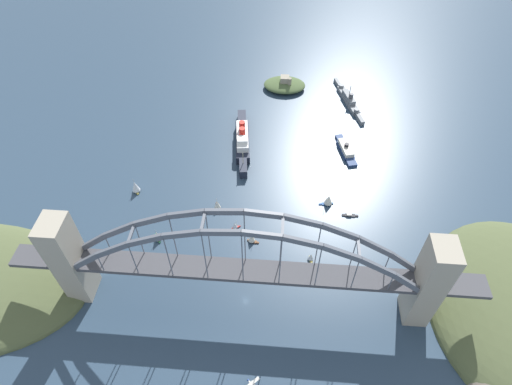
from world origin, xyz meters
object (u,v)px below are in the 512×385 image
Objects in this scene: small_boat_7 at (252,238)px; small_boat_2 at (328,200)px; small_boat_6 at (235,225)px; naval_cruiser at (349,100)px; ocean_liner at (242,139)px; small_boat_3 at (217,204)px; fort_island_mid_harbor at (285,85)px; harbor_ferry_steamer at (346,149)px; harbor_arch_bridge at (244,269)px; small_boat_1 at (135,186)px; small_boat_0 at (350,215)px; channel_marker_buoy at (207,267)px; small_boat_5 at (157,236)px; small_boat_4 at (311,257)px.

small_boat_2 is at bearing 35.88° from small_boat_7.
naval_cruiser is at bearing 60.34° from small_boat_6.
ocean_liner is 70.29m from small_boat_3.
small_boat_3 is at bearing -105.33° from fort_island_mid_harbor.
small_boat_6 is at bearing -133.41° from harbor_ferry_steamer.
harbor_arch_bridge is 62.71m from small_boat_6.
small_boat_1 reaches higher than small_boat_3.
small_boat_0 is 92.58m from small_boat_3.
channel_marker_buoy is (61.84, -61.38, -4.09)m from small_boat_1.
small_boat_1 is 1.40× the size of small_boat_7.
channel_marker_buoy is (-92.21, -49.90, 0.48)m from small_boat_0.
harbor_arch_bridge is at bearing -42.91° from small_boat_1.
small_boat_1 is (-155.68, -56.10, 2.86)m from harbor_ferry_steamer.
small_boat_1 is (-103.80, -142.49, 1.23)m from fort_island_mid_harbor.
small_boat_2 is at bearing -0.69° from small_boat_1.
small_boat_5 is at bearing -176.70° from small_boat_7.
harbor_arch_bridge is 22.52× the size of small_boat_0.
harbor_ferry_steamer is 67.62m from small_boat_0.
ocean_liner is at bearing 116.68° from small_boat_4.
small_boat_2 is at bearing 146.47° from small_boat_0.
small_boat_2 is 1.19× the size of small_boat_3.
harbor_ferry_steamer is 3.99× the size of small_boat_5.
small_boat_2 reaches higher than small_boat_0.
small_boat_2 is (-16.42, -57.78, 2.28)m from harbor_ferry_steamer.
small_boat_3 is 0.91× the size of small_boat_5.
small_boat_1 is at bearing -126.07° from fort_island_mid_harbor.
small_boat_4 is at bearing -23.17° from small_boat_6.
small_boat_3 is (-101.18, -135.96, 1.14)m from naval_cruiser.
small_boat_7 is at bearing 89.81° from harbor_arch_bridge.
fort_island_mid_harbor is at bearing 162.81° from naval_cruiser.
ocean_liner is 107.21m from small_boat_0.
harbor_ferry_steamer is 60.11m from small_boat_2.
small_boat_7 is at bearing 163.59° from small_boat_4.
small_boat_3 is at bearing -179.87° from small_boat_0.
small_boat_2 is at bearing -41.60° from ocean_liner.
fort_island_mid_harbor reaches higher than small_boat_2.
small_boat_5 is (-129.56, -98.36, 2.18)m from harbor_ferry_steamer.
harbor_arch_bridge is 80.49m from small_boat_3.
naval_cruiser is 179.22m from small_boat_7.
small_boat_4 is at bearing -83.28° from fort_island_mid_harbor.
small_boat_3 is (-26.42, 70.06, -29.53)m from harbor_arch_bridge.
small_boat_6 is at bearing -99.30° from fort_island_mid_harbor.
fort_island_mid_harbor is 4.06× the size of small_boat_5.
naval_cruiser reaches higher than small_boat_4.
fort_island_mid_harbor is 4.46× the size of small_boat_3.
harbor_ferry_steamer reaches higher than channel_marker_buoy.
harbor_ferry_steamer is 3.69× the size of small_boat_2.
small_boat_2 is 1.08× the size of small_boat_5.
small_boat_4 is 2.39× the size of channel_marker_buoy.
small_boat_4 is at bearing -105.39° from harbor_ferry_steamer.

